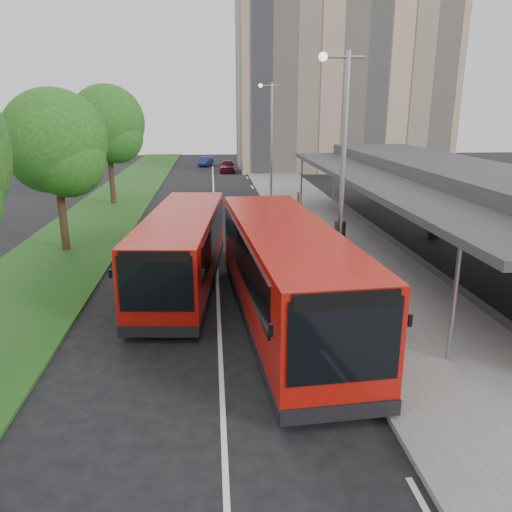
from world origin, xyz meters
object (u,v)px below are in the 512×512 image
Objects in this scene: tree_far at (108,128)px; litter_bin at (340,232)px; bollard at (298,200)px; car_near at (227,166)px; lamp_post_far at (270,133)px; bus_main at (286,275)px; bus_second at (183,250)px; tree_mid at (55,148)px; lamp_post_near at (341,163)px; car_far at (206,161)px.

tree_far is 8.09× the size of litter_bin.
bollard is 0.26× the size of car_near.
lamp_post_far is at bearing 109.87° from bollard.
litter_bin is at bearing -86.74° from bollard.
bus_main is 18.48m from bollard.
lamp_post_far is 0.81× the size of bus_second.
tree_far is at bearing 137.38° from litter_bin.
tree_mid is 0.92× the size of lamp_post_near.
litter_bin is 36.42m from car_far.
litter_bin is (13.07, -0.03, -4.09)m from tree_mid.
litter_bin is at bearing -64.79° from car_far.
bus_main reaches higher than bus_second.
tree_far reaches higher than tree_mid.
lamp_post_far is at bearing 90.00° from lamp_post_near.
lamp_post_near is 0.72× the size of bus_main.
lamp_post_near is 43.27m from car_far.
lamp_post_far reaches higher than litter_bin.
bus_second reaches higher than car_near.
bus_main is at bearing -100.96° from bollard.
lamp_post_near is 8.35m from litter_bin.
bus_second reaches higher than car_far.
lamp_post_near reaches higher than tree_mid.
car_far is (-4.90, 42.79, -4.19)m from lamp_post_near.
bus_main is (-2.08, -2.09, -3.13)m from lamp_post_near.
car_far is (-2.83, 44.88, -1.06)m from bus_main.
bollard is at bearing -70.13° from lamp_post_far.
bollard is (1.43, 16.04, -4.08)m from lamp_post_near.
car_near reaches higher than bollard.
lamp_post_far reaches higher than tree_far.
bollard is at bearing 35.57° from tree_mid.
car_far is at bearing 75.30° from tree_far.
litter_bin is at bearing -81.47° from lamp_post_far.
litter_bin is (4.02, 9.11, -0.94)m from bus_main.
bus_second reaches higher than litter_bin.
tree_far is at bearing 113.76° from bus_second.
car_near is (-0.54, 38.87, -0.94)m from bus_main.
bus_main is at bearing -66.82° from tree_far.
tree_far is at bearing 166.50° from bollard.
bus_main is at bearing -43.23° from bus_second.
tree_mid is at bearing -130.68° from lamp_post_far.
car_near is 6.43m from car_far.
lamp_post_near is (11.13, -7.05, -0.02)m from tree_mid.
tree_far is at bearing 90.00° from tree_mid.
lamp_post_far is at bearing 98.53° from litter_bin.
litter_bin reaches higher than car_far.
bus_second is (-5.37, 1.67, -3.30)m from lamp_post_near.
car_near is (8.51, 17.73, -4.54)m from tree_far.
bollard is (3.51, 18.12, -0.95)m from bus_main.
litter_bin is at bearing 41.63° from bus_second.
lamp_post_near is 1.00× the size of lamp_post_far.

